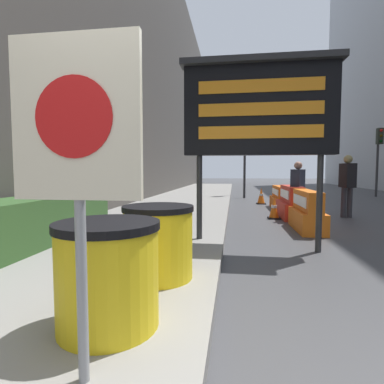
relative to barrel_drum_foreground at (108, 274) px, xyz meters
The scene contains 16 objects.
building_left_facade 11.94m from the barrel_drum_foreground, 108.48° to the left, with size 0.40×50.40×14.65m.
hedge_strip 3.00m from the barrel_drum_foreground, 140.66° to the left, with size 0.90×4.71×0.76m.
bare_tree 5.21m from the barrel_drum_foreground, 115.33° to the left, with size 1.22×1.49×2.86m.
barrel_drum_foreground is the anchor object (origin of this frame).
barrel_drum_middle 1.09m from the barrel_drum_foreground, 84.04° to the left, with size 0.79×0.79×0.81m.
warning_sign 1.13m from the barrel_drum_foreground, 79.86° to the right, with size 0.72×0.08×1.91m.
message_board 3.83m from the barrel_drum_foreground, 66.31° to the left, with size 2.64×0.36×3.23m.
jersey_barrier_orange_near 5.68m from the barrel_drum_foreground, 62.48° to the left, with size 0.54×1.62×0.92m.
jersey_barrier_red_striped 7.41m from the barrel_drum_foreground, 69.25° to the left, with size 0.65×1.70×0.94m.
jersey_barrier_orange_far 9.53m from the barrel_drum_foreground, 74.02° to the left, with size 0.52×1.84×0.83m.
traffic_cone_near 6.99m from the barrel_drum_foreground, 72.51° to the left, with size 0.34×0.34×0.61m.
traffic_cone_mid 10.86m from the barrel_drum_foreground, 78.92° to the left, with size 0.38×0.38×0.68m.
traffic_light_near_curb 13.66m from the barrel_drum_foreground, 83.66° to the left, with size 0.28×0.44×4.17m.
traffic_light_far_side 17.53m from the barrel_drum_foreground, 60.46° to the left, with size 0.28×0.44×3.65m.
pedestrian_worker 8.42m from the barrel_drum_foreground, 59.52° to the left, with size 0.36×0.52×1.84m.
pedestrian_passerby 7.09m from the barrel_drum_foreground, 67.48° to the left, with size 0.45×0.50×1.63m.
Camera 1 is at (0.16, -1.66, 1.35)m, focal length 28.00 mm.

